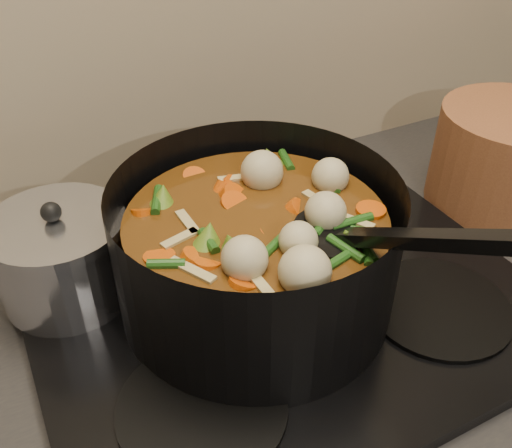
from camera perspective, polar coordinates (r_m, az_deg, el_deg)
name	(u,v)px	position (r m, az deg, el deg)	size (l,w,h in m)	color
stovetop	(276,290)	(0.76, 2.01, -6.63)	(0.62, 0.54, 0.03)	black
stockpot	(257,251)	(0.68, 0.06, -2.72)	(0.34, 0.44, 0.25)	black
saucepan	(63,257)	(0.74, -18.76, -3.15)	(0.17, 0.17, 0.14)	silver
terracotta_crock	(507,160)	(0.98, 23.85, 5.91)	(0.23, 0.23, 0.16)	brown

